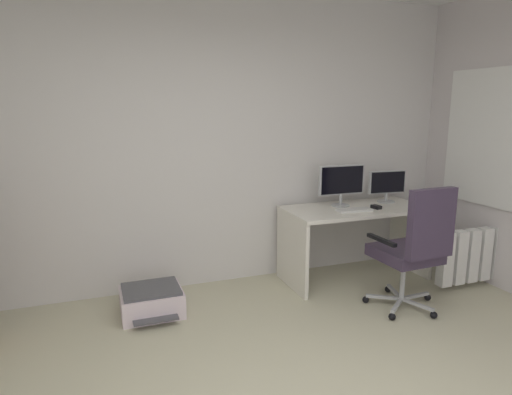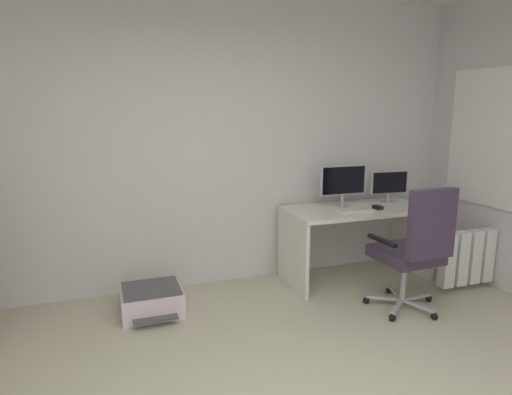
{
  "view_description": "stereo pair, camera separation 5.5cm",
  "coord_description": "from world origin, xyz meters",
  "px_view_note": "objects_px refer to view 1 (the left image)",
  "views": [
    {
      "loc": [
        -0.88,
        -1.53,
        1.71
      ],
      "look_at": [
        0.36,
        1.82,
        0.98
      ],
      "focal_mm": 31.05,
      "sensor_mm": 36.0,
      "label": 1
    },
    {
      "loc": [
        -0.83,
        -1.55,
        1.71
      ],
      "look_at": [
        0.36,
        1.82,
        0.98
      ],
      "focal_mm": 31.05,
      "sensor_mm": 36.0,
      "label": 2
    }
  ],
  "objects_px": {
    "desk": "(355,227)",
    "monitor_main": "(341,182)",
    "radiator": "(484,254)",
    "computer_mouse": "(376,207)",
    "monitor_secondary": "(387,184)",
    "office_chair": "(414,245)",
    "printer": "(152,301)",
    "keyboard": "(354,210)"
  },
  "relations": [
    {
      "from": "printer",
      "to": "keyboard",
      "type": "bearing_deg",
      "value": -0.64
    },
    {
      "from": "monitor_secondary",
      "to": "printer",
      "type": "height_order",
      "value": "monitor_secondary"
    },
    {
      "from": "monitor_secondary",
      "to": "computer_mouse",
      "type": "distance_m",
      "value": 0.4
    },
    {
      "from": "keyboard",
      "to": "monitor_secondary",
      "type": "bearing_deg",
      "value": 27.5
    },
    {
      "from": "desk",
      "to": "radiator",
      "type": "relative_size",
      "value": 1.36
    },
    {
      "from": "desk",
      "to": "keyboard",
      "type": "relative_size",
      "value": 4.17
    },
    {
      "from": "monitor_secondary",
      "to": "keyboard",
      "type": "relative_size",
      "value": 1.21
    },
    {
      "from": "monitor_secondary",
      "to": "office_chair",
      "type": "xyz_separation_m",
      "value": [
        -0.4,
        -0.93,
        -0.34
      ]
    },
    {
      "from": "keyboard",
      "to": "desk",
      "type": "bearing_deg",
      "value": 55.01
    },
    {
      "from": "office_chair",
      "to": "printer",
      "type": "height_order",
      "value": "office_chair"
    },
    {
      "from": "monitor_main",
      "to": "keyboard",
      "type": "relative_size",
      "value": 1.45
    },
    {
      "from": "monitor_main",
      "to": "computer_mouse",
      "type": "relative_size",
      "value": 4.92
    },
    {
      "from": "desk",
      "to": "keyboard",
      "type": "xyz_separation_m",
      "value": [
        -0.1,
        -0.13,
        0.21
      ]
    },
    {
      "from": "printer",
      "to": "radiator",
      "type": "xyz_separation_m",
      "value": [
        3.1,
        -0.49,
        0.2
      ]
    },
    {
      "from": "monitor_secondary",
      "to": "computer_mouse",
      "type": "bearing_deg",
      "value": -141.44
    },
    {
      "from": "keyboard",
      "to": "office_chair",
      "type": "relative_size",
      "value": 0.31
    },
    {
      "from": "desk",
      "to": "monitor_main",
      "type": "relative_size",
      "value": 2.88
    },
    {
      "from": "office_chair",
      "to": "desk",
      "type": "bearing_deg",
      "value": 92.32
    },
    {
      "from": "desk",
      "to": "printer",
      "type": "height_order",
      "value": "desk"
    },
    {
      "from": "desk",
      "to": "keyboard",
      "type": "height_order",
      "value": "keyboard"
    },
    {
      "from": "office_chair",
      "to": "printer",
      "type": "distance_m",
      "value": 2.24
    },
    {
      "from": "keyboard",
      "to": "radiator",
      "type": "bearing_deg",
      "value": -17.82
    },
    {
      "from": "computer_mouse",
      "to": "radiator",
      "type": "relative_size",
      "value": 0.1
    },
    {
      "from": "office_chair",
      "to": "radiator",
      "type": "distance_m",
      "value": 1.1
    },
    {
      "from": "desk",
      "to": "computer_mouse",
      "type": "bearing_deg",
      "value": -37.24
    },
    {
      "from": "monitor_main",
      "to": "monitor_secondary",
      "type": "height_order",
      "value": "monitor_main"
    },
    {
      "from": "computer_mouse",
      "to": "office_chair",
      "type": "xyz_separation_m",
      "value": [
        -0.12,
        -0.71,
        -0.16
      ]
    },
    {
      "from": "printer",
      "to": "desk",
      "type": "bearing_deg",
      "value": 3.02
    },
    {
      "from": "monitor_secondary",
      "to": "office_chair",
      "type": "height_order",
      "value": "office_chair"
    },
    {
      "from": "computer_mouse",
      "to": "office_chair",
      "type": "distance_m",
      "value": 0.74
    },
    {
      "from": "monitor_secondary",
      "to": "radiator",
      "type": "xyz_separation_m",
      "value": [
        0.64,
        -0.7,
        -0.61
      ]
    },
    {
      "from": "office_chair",
      "to": "computer_mouse",
      "type": "bearing_deg",
      "value": 80.48
    },
    {
      "from": "desk",
      "to": "printer",
      "type": "xyz_separation_m",
      "value": [
        -2.03,
        -0.11,
        -0.43
      ]
    },
    {
      "from": "desk",
      "to": "computer_mouse",
      "type": "xyz_separation_m",
      "value": [
        0.15,
        -0.12,
        0.21
      ]
    },
    {
      "from": "monitor_main",
      "to": "printer",
      "type": "height_order",
      "value": "monitor_main"
    },
    {
      "from": "computer_mouse",
      "to": "monitor_main",
      "type": "bearing_deg",
      "value": 132.73
    },
    {
      "from": "keyboard",
      "to": "office_chair",
      "type": "bearing_deg",
      "value": -75.06
    },
    {
      "from": "desk",
      "to": "printer",
      "type": "bearing_deg",
      "value": -176.98
    },
    {
      "from": "monitor_main",
      "to": "printer",
      "type": "bearing_deg",
      "value": -173.67
    },
    {
      "from": "computer_mouse",
      "to": "printer",
      "type": "height_order",
      "value": "computer_mouse"
    },
    {
      "from": "monitor_main",
      "to": "radiator",
      "type": "xyz_separation_m",
      "value": [
        1.18,
        -0.7,
        -0.66
      ]
    },
    {
      "from": "monitor_secondary",
      "to": "keyboard",
      "type": "height_order",
      "value": "monitor_secondary"
    }
  ]
}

